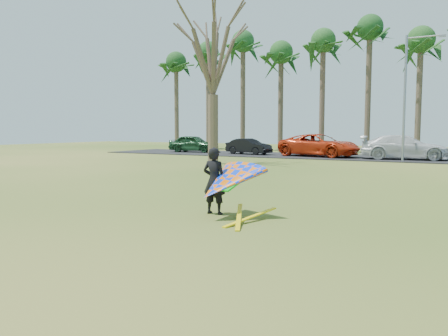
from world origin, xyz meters
The scene contains 16 objects.
ground centered at (0.00, 0.00, 0.00)m, with size 100.00×100.00×0.00m, color #224F11.
parking_strip centered at (0.00, 25.00, 0.03)m, with size 46.00×7.00×0.06m, color black.
palm_0 centered at (-22.00, 31.00, 9.17)m, with size 4.84×4.84×10.84m.
palm_1 centered at (-18.00, 31.00, 9.85)m, with size 4.84×4.84×11.54m.
palm_2 centered at (-14.00, 31.00, 10.52)m, with size 4.84×4.84×12.24m.
palm_3 centered at (-10.00, 31.00, 9.17)m, with size 4.84×4.84×10.84m.
palm_4 centered at (-6.00, 31.00, 9.85)m, with size 4.84×4.84×11.54m.
palm_5 centered at (-2.00, 31.00, 10.52)m, with size 4.84×4.84×12.24m.
palm_6 centered at (2.00, 31.00, 9.17)m, with size 4.84×4.84×10.84m.
bare_tree_left centered at (-8.00, 15.00, 6.92)m, with size 6.60×6.60×9.70m.
streetlight centered at (2.16, 22.00, 4.46)m, with size 2.28×0.18×8.00m.
car_0 centered at (-16.04, 25.17, 0.83)m, with size 1.81×4.49×1.53m, color #183D20.
car_1 centered at (-10.17, 24.48, 0.71)m, with size 1.37×3.92×1.29m, color black.
car_2 centered at (-4.22, 24.40, 0.91)m, with size 2.82×6.12×1.70m, color red.
car_3 centered at (1.84, 24.06, 0.89)m, with size 2.33×5.73×1.66m, color silver.
kite_flyer centered at (0.51, 1.09, 0.85)m, with size 2.13×2.39×2.02m.
Camera 1 is at (5.56, -7.99, 2.12)m, focal length 35.00 mm.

